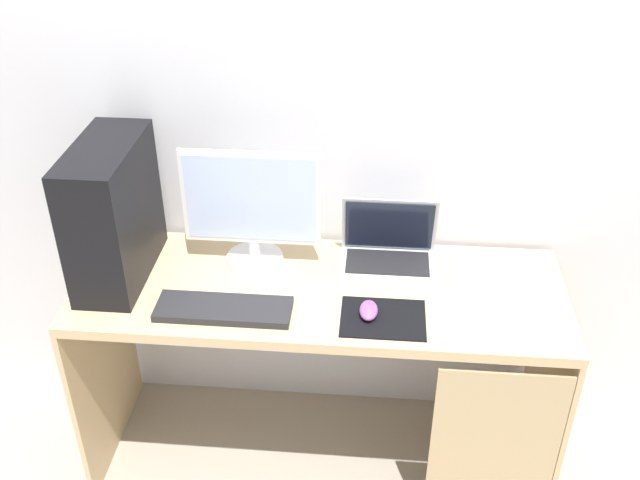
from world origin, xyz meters
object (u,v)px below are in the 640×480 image
(laptop, at_px, (388,252))
(keyboard, at_px, (224,309))
(pc_tower, at_px, (113,212))
(monitor, at_px, (252,208))
(mouse_left, at_px, (369,310))

(laptop, xyz_separation_m, keyboard, (-0.50, -0.31, -0.04))
(pc_tower, distance_m, monitor, 0.44)
(mouse_left, bearing_deg, monitor, 145.62)
(laptop, height_order, mouse_left, laptop)
(monitor, height_order, keyboard, monitor)
(keyboard, distance_m, mouse_left, 0.45)
(pc_tower, xyz_separation_m, keyboard, (0.38, -0.19, -0.22))
(pc_tower, bearing_deg, mouse_left, -11.40)
(pc_tower, xyz_separation_m, monitor, (0.43, 0.11, -0.02))
(mouse_left, bearing_deg, laptop, 79.35)
(monitor, height_order, laptop, monitor)
(laptop, bearing_deg, mouse_left, -100.65)
(pc_tower, bearing_deg, keyboard, -26.16)
(keyboard, bearing_deg, mouse_left, 2.56)
(pc_tower, height_order, laptop, pc_tower)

